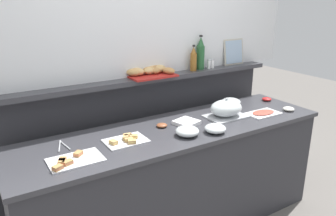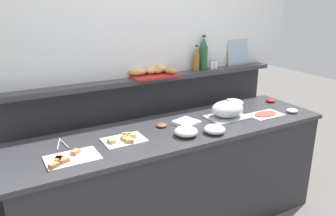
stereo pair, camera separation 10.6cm
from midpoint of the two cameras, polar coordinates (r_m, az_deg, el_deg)
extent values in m
plane|color=slate|center=(3.46, -3.04, -14.11)|extent=(12.00, 12.00, 0.00)
cube|color=#2D2D33|center=(2.79, 2.42, -12.42)|extent=(2.49, 0.65, 0.86)
cube|color=#38383D|center=(2.59, 2.56, -3.85)|extent=(2.53, 0.69, 0.03)
cube|color=#2D2D33|center=(3.13, -2.63, -5.62)|extent=(2.59, 0.08, 1.18)
cube|color=#38383D|center=(2.89, -2.36, 5.11)|extent=(2.59, 0.22, 0.04)
cube|color=silver|center=(2.37, -6.26, -5.51)|extent=(0.29, 0.21, 0.01)
cube|color=tan|center=(2.32, -5.24, -5.81)|extent=(0.07, 0.06, 0.01)
cube|color=#E5C666|center=(2.31, -5.24, -5.63)|extent=(0.07, 0.06, 0.01)
cube|color=tan|center=(2.31, -5.25, -5.44)|extent=(0.07, 0.06, 0.01)
cube|color=tan|center=(2.41, -5.89, -4.79)|extent=(0.06, 0.05, 0.01)
cube|color=#E5C666|center=(2.41, -5.90, -4.61)|extent=(0.06, 0.05, 0.01)
cube|color=tan|center=(2.41, -5.90, -4.44)|extent=(0.06, 0.05, 0.01)
cube|color=tan|center=(2.32, -8.36, -5.84)|extent=(0.05, 0.06, 0.01)
cube|color=#E5C666|center=(2.32, -8.37, -5.66)|extent=(0.05, 0.06, 0.01)
cube|color=tan|center=(2.32, -8.38, -5.47)|extent=(0.05, 0.06, 0.01)
cube|color=tan|center=(2.35, -5.78, -5.46)|extent=(0.06, 0.05, 0.01)
cube|color=#E5C666|center=(2.35, -5.79, -5.28)|extent=(0.06, 0.05, 0.01)
cube|color=tan|center=(2.34, -5.79, -5.10)|extent=(0.06, 0.05, 0.01)
cube|color=tan|center=(2.40, -4.88, -4.94)|extent=(0.07, 0.06, 0.01)
cube|color=#E5C666|center=(2.39, -4.89, -4.76)|extent=(0.07, 0.06, 0.01)
cube|color=tan|center=(2.39, -4.89, -4.58)|extent=(0.07, 0.06, 0.01)
cube|color=tan|center=(2.38, -6.25, -5.11)|extent=(0.06, 0.07, 0.01)
cube|color=#E5C666|center=(2.38, -6.25, -4.93)|extent=(0.06, 0.07, 0.01)
cube|color=tan|center=(2.38, -6.26, -4.75)|extent=(0.06, 0.07, 0.01)
cube|color=silver|center=(2.18, -14.69, -8.30)|extent=(0.33, 0.21, 0.01)
cube|color=#B7844C|center=(2.16, -16.75, -8.41)|extent=(0.06, 0.07, 0.01)
cube|color=#D1664C|center=(2.16, -16.77, -8.22)|extent=(0.06, 0.07, 0.01)
cube|color=#B7844C|center=(2.16, -16.79, -8.03)|extent=(0.06, 0.07, 0.01)
cube|color=#B7844C|center=(2.13, -15.95, -8.82)|extent=(0.07, 0.06, 0.01)
cube|color=#D1664C|center=(2.12, -15.97, -8.63)|extent=(0.07, 0.06, 0.01)
cube|color=#B7844C|center=(2.12, -15.99, -8.44)|extent=(0.07, 0.06, 0.01)
cube|color=#B7844C|center=(2.22, -14.20, -7.49)|extent=(0.07, 0.07, 0.01)
cube|color=#D1664C|center=(2.21, -14.21, -7.30)|extent=(0.07, 0.07, 0.01)
cube|color=#B7844C|center=(2.21, -14.23, -7.11)|extent=(0.07, 0.07, 0.01)
cube|color=#B7844C|center=(2.14, -16.85, -8.66)|extent=(0.06, 0.07, 0.01)
cube|color=#D1664C|center=(2.14, -16.87, -8.47)|extent=(0.06, 0.07, 0.01)
cube|color=#B7844C|center=(2.14, -16.89, -8.28)|extent=(0.06, 0.07, 0.01)
cube|color=#B7844C|center=(2.08, -17.55, -9.55)|extent=(0.07, 0.06, 0.01)
cube|color=#D1664C|center=(2.08, -17.57, -9.35)|extent=(0.07, 0.06, 0.01)
cube|color=#B7844C|center=(2.08, -17.59, -9.16)|extent=(0.07, 0.06, 0.01)
cube|color=white|center=(2.99, 17.32, -1.14)|extent=(0.29, 0.18, 0.01)
ellipsoid|color=#B24738|center=(2.98, 17.34, -0.94)|extent=(0.22, 0.13, 0.01)
cube|color=#B7BABF|center=(2.85, 11.10, -1.56)|extent=(0.34, 0.24, 0.01)
ellipsoid|color=silver|center=(2.82, 11.19, -0.14)|extent=(0.28, 0.23, 0.14)
sphere|color=#B7BABF|center=(2.80, 11.29, 1.38)|extent=(0.02, 0.02, 0.02)
ellipsoid|color=silver|center=(2.51, 9.18, -3.61)|extent=(0.16, 0.16, 0.06)
ellipsoid|color=#599959|center=(2.51, 9.16, -3.85)|extent=(0.13, 0.13, 0.04)
ellipsoid|color=silver|center=(2.44, 4.35, -4.02)|extent=(0.17, 0.17, 0.07)
ellipsoid|color=#599959|center=(2.44, 4.34, -4.30)|extent=(0.14, 0.14, 0.04)
ellipsoid|color=silver|center=(3.15, 12.12, 0.89)|extent=(0.18, 0.18, 0.07)
ellipsoid|color=#BF4C3F|center=(3.15, 12.11, 0.66)|extent=(0.14, 0.14, 0.04)
ellipsoid|color=red|center=(3.38, 18.03, 1.25)|extent=(0.09, 0.09, 0.03)
ellipsoid|color=brown|center=(2.60, 0.06, -2.96)|extent=(0.08, 0.08, 0.03)
ellipsoid|color=silver|center=(3.14, 21.37, -0.42)|extent=(0.10, 0.10, 0.03)
cylinder|color=#B7BABF|center=(2.40, -16.16, -5.87)|extent=(0.03, 0.18, 0.01)
cylinder|color=#B7BABF|center=(2.40, -17.05, -5.99)|extent=(0.06, 0.18, 0.01)
sphere|color=#B7BABF|center=(2.48, -16.91, -5.15)|extent=(0.01, 0.01, 0.01)
cube|color=white|center=(2.66, 4.35, -2.54)|extent=(0.21, 0.21, 0.03)
cylinder|color=#8E5B23|center=(3.09, 5.82, 7.78)|extent=(0.06, 0.06, 0.16)
cone|color=#8E5B23|center=(3.07, 5.88, 9.80)|extent=(0.05, 0.05, 0.06)
cylinder|color=black|center=(3.06, 5.91, 10.51)|extent=(0.02, 0.02, 0.02)
cylinder|color=#23562D|center=(3.15, 7.04, 8.49)|extent=(0.08, 0.08, 0.22)
cone|color=#23562D|center=(3.13, 7.15, 11.19)|extent=(0.06, 0.06, 0.08)
cylinder|color=black|center=(3.13, 7.19, 12.10)|extent=(0.03, 0.03, 0.02)
cylinder|color=white|center=(3.20, 8.49, 7.28)|extent=(0.03, 0.03, 0.08)
cylinder|color=#B7BABF|center=(3.19, 8.53, 8.04)|extent=(0.03, 0.03, 0.01)
cylinder|color=white|center=(3.22, 9.12, 7.34)|extent=(0.03, 0.03, 0.08)
cylinder|color=#B7BABF|center=(3.22, 9.16, 8.10)|extent=(0.03, 0.03, 0.01)
cube|color=#B2231E|center=(2.87, -1.50, 5.60)|extent=(0.40, 0.26, 0.02)
ellipsoid|color=tan|center=(2.95, -1.09, 6.75)|extent=(0.16, 0.10, 0.07)
ellipsoid|color=tan|center=(2.95, -0.15, 6.74)|extent=(0.17, 0.14, 0.07)
ellipsoid|color=#AD7A47|center=(2.95, -0.69, 6.72)|extent=(0.18, 0.15, 0.06)
ellipsoid|color=#B7844C|center=(2.89, 1.47, 6.40)|extent=(0.12, 0.15, 0.05)
ellipsoid|color=#B7844C|center=(2.90, -0.69, 6.44)|extent=(0.14, 0.13, 0.05)
ellipsoid|color=tan|center=(2.83, -4.52, 6.15)|extent=(0.16, 0.15, 0.06)
ellipsoid|color=tan|center=(2.89, -1.75, 6.46)|extent=(0.16, 0.14, 0.06)
ellipsoid|color=#B7844C|center=(2.91, -1.70, 6.53)|extent=(0.15, 0.12, 0.06)
ellipsoid|color=tan|center=(2.84, -3.94, 6.26)|extent=(0.15, 0.15, 0.06)
cube|color=#B2AD9E|center=(3.43, 12.72, 9.28)|extent=(0.24, 0.05, 0.25)
cube|color=#99B2CC|center=(3.42, 12.81, 9.27)|extent=(0.21, 0.04, 0.22)
camera|label=1|loc=(0.05, -88.83, 0.39)|focal=35.62mm
camera|label=2|loc=(0.05, 91.17, -0.39)|focal=35.62mm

